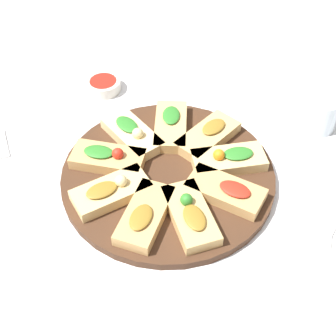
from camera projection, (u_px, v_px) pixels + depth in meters
ground_plane at (168, 178)px, 0.95m from camera, size 3.00×3.00×0.00m
serving_board at (168, 175)px, 0.94m from camera, size 0.43×0.43×0.02m
focaccia_slice_0 at (229, 159)px, 0.94m from camera, size 0.16×0.09×0.04m
focaccia_slice_1 at (208, 136)px, 0.99m from camera, size 0.16×0.13×0.03m
focaccia_slice_2 at (171, 125)px, 1.01m from camera, size 0.12×0.16×0.03m
focaccia_slice_3 at (132, 134)px, 0.99m from camera, size 0.11×0.16×0.04m
focaccia_slice_4 at (108, 158)px, 0.94m from camera, size 0.16×0.13×0.04m
focaccia_slice_5 at (111, 191)px, 0.88m from camera, size 0.16×0.09×0.04m
focaccia_slice_6 at (145, 215)px, 0.85m from camera, size 0.14×0.16×0.03m
focaccia_slice_7 at (189, 215)px, 0.85m from camera, size 0.07×0.15×0.04m
focaccia_slice_8 at (226, 191)px, 0.89m from camera, size 0.15×0.15×0.03m
water_glass at (321, 113)px, 1.03m from camera, size 0.08×0.08×0.08m
dipping_bowl at (103, 85)px, 1.14m from camera, size 0.08×0.08×0.03m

